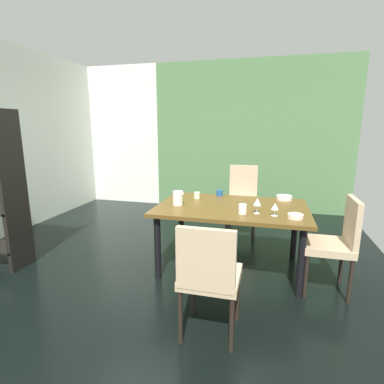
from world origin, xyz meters
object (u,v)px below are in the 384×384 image
chair_head_far (242,197)px  cup_center (220,193)px  chair_right_near (336,240)px  serving_bowl_south (295,216)px  serving_bowl_corner (284,198)px  wine_glass_west (257,202)px  chair_head_near (209,274)px  dining_table (232,213)px  cup_near_shelf (243,209)px  pitcher_left (178,198)px  cup_front (197,195)px  wine_glass_right (275,207)px

chair_head_far → cup_center: (-0.22, -0.77, 0.21)m
chair_right_near → cup_center: (-1.25, 0.71, 0.23)m
chair_head_far → serving_bowl_south: (0.64, -1.52, 0.19)m
serving_bowl_corner → chair_right_near: bearing=-57.0°
wine_glass_west → serving_bowl_south: size_ratio=1.09×
chair_head_near → serving_bowl_south: 1.14m
dining_table → cup_center: cup_center is taller
cup_near_shelf → serving_bowl_corner: bearing=59.5°
wine_glass_west → serving_bowl_south: wine_glass_west is taller
cup_near_shelf → pitcher_left: (-0.73, 0.17, 0.03)m
chair_head_near → serving_bowl_corner: 1.78m
cup_center → cup_near_shelf: (0.35, -0.73, 0.01)m
chair_head_near → wine_glass_west: 1.08m
dining_table → wine_glass_west: 0.41m
serving_bowl_south → dining_table: bearing=154.9°
wine_glass_west → pitcher_left: bearing=172.2°
cup_front → cup_center: (0.25, 0.21, -0.00)m
dining_table → chair_head_far: chair_head_far is taller
serving_bowl_corner → cup_center: 0.78m
chair_head_near → chair_right_near: 1.42m
chair_right_near → pitcher_left: 1.65m
wine_glass_right → serving_bowl_corner: wine_glass_right is taller
wine_glass_right → cup_front: size_ratio=1.65×
chair_head_far → wine_glass_right: (0.44, -1.49, 0.26)m
chair_head_near → serving_bowl_south: chair_head_near is taller
cup_front → pitcher_left: bearing=-110.2°
chair_right_near → serving_bowl_south: chair_right_near is taller
chair_head_near → wine_glass_west: (0.29, 0.98, 0.32)m
serving_bowl_south → cup_front: bearing=153.4°
serving_bowl_south → cup_near_shelf: size_ratio=1.50×
wine_glass_right → serving_bowl_south: wine_glass_right is taller
dining_table → serving_bowl_south: (0.65, -0.30, 0.10)m
chair_right_near → chair_head_far: bearing=34.7°
chair_right_near → wine_glass_west: 0.82m
cup_front → cup_center: same height
chair_head_near → cup_near_shelf: (0.15, 0.93, 0.25)m
chair_head_far → wine_glass_right: bearing=106.6°
wine_glass_west → pitcher_left: size_ratio=1.01×
wine_glass_west → pitcher_left: wine_glass_west is taller
chair_head_far → serving_bowl_south: bearing=112.7°
chair_right_near → cup_near_shelf: (-0.89, -0.02, 0.24)m
chair_right_near → wine_glass_west: bearing=87.8°
cup_center → wine_glass_west: bearing=-54.1°
chair_right_near → chair_head_far: size_ratio=0.93×
chair_head_near → cup_center: (-0.20, 1.67, 0.24)m
pitcher_left → serving_bowl_corner: bearing=25.8°
cup_front → pitcher_left: size_ratio=0.49×
chair_head_near → chair_right_near: chair_right_near is taller
serving_bowl_corner → cup_front: size_ratio=2.36×
chair_head_far → chair_head_near: bearing=89.5°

